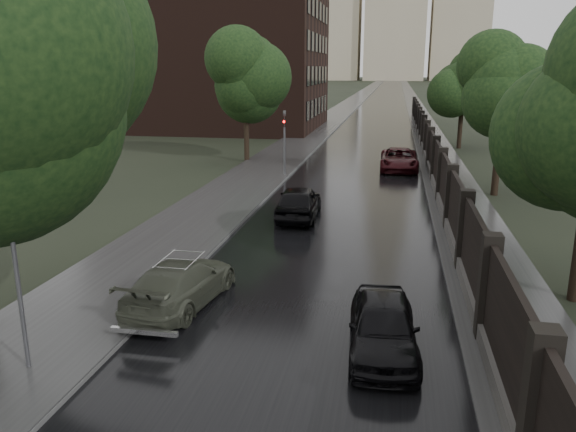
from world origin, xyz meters
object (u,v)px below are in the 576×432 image
Objects in this scene: lamp_post at (15,257)px; car_right_near at (383,326)px; tree_right_b at (503,99)px; car_right_far at (399,159)px; tree_left_far at (246,86)px; volga_sedan at (181,283)px; traffic_light at (284,137)px; hatchback_left at (299,202)px; tree_right_c at (463,87)px.

lamp_post is 8.18m from car_right_near.
tree_right_b reaches higher than lamp_post.
lamp_post is at bearing -107.19° from car_right_far.
tree_left_far is 1.45× the size of lamp_post.
tree_left_far is 17.45m from tree_right_b.
volga_sedan is at bearing -123.76° from tree_right_b.
traffic_light reaches higher than car_right_far.
tree_left_far is 28.41m from car_right_near.
lamp_post is 14.54m from hatchback_left.
tree_left_far reaches higher than car_right_far.
hatchback_left is 12.24m from car_right_near.
car_right_far is (6.89, 3.50, -1.68)m from traffic_light.
car_right_far is (4.39, 13.04, -0.03)m from hatchback_left.
tree_right_b is 12.12m from hatchback_left.
hatchback_left reaches higher than volga_sedan.
lamp_post is 28.22m from car_right_far.
tree_right_c is at bearing -113.07° from hatchback_left.
volga_sedan is at bearing -107.68° from tree_right_c.
traffic_light is 0.90× the size of volga_sedan.
tree_right_c is 26.58m from hatchback_left.
tree_right_c reaches higher than car_right_near.
car_right_near is (7.56, 2.37, -2.01)m from lamp_post.
tree_right_b is 1.37× the size of lamp_post.
tree_left_far reaches higher than hatchback_left.
tree_right_c is at bearing 90.00° from tree_right_b.
car_right_near is at bearing 169.42° from volga_sedan.
hatchback_left is 0.85× the size of car_right_far.
lamp_post is 1.14× the size of volga_sedan.
traffic_light reaches higher than car_right_near.
volga_sedan is at bearing -87.53° from traffic_light.
volga_sedan is at bearing 78.11° from hatchback_left.
tree_right_b reaches higher than hatchback_left.
hatchback_left is at bearing -109.31° from car_right_far.
lamp_post is at bearing -122.18° from tree_right_b.
volga_sedan is at bearing -105.51° from car_right_far.
hatchback_left is at bearing 105.35° from car_right_near.
lamp_post is 4.96m from volga_sedan.
lamp_post is (-12.90, -20.50, -2.28)m from tree_right_b.
lamp_post reaches higher than car_right_far.
tree_right_b is 1.80× the size of car_right_near.
traffic_light is at bearing -128.18° from tree_right_c.
volga_sedan is (0.84, -19.40, -1.75)m from traffic_light.
car_right_near is (5.63, -1.72, 0.02)m from volga_sedan.
tree_left_far is 1.44× the size of car_right_far.
volga_sedan is at bearing 64.70° from lamp_post.
car_right_near is (-5.34, -36.13, -4.28)m from tree_right_c.
tree_right_b is at bearing -53.59° from car_right_far.
hatchback_left is at bearing -144.87° from tree_right_b.
tree_right_c is at bearing 71.48° from lamp_post.
tree_left_far reaches higher than car_right_near.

